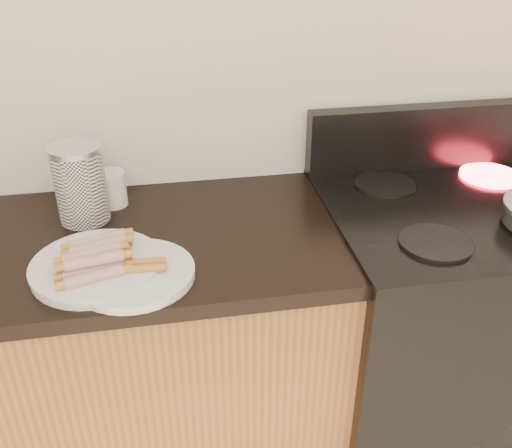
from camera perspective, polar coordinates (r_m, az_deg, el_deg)
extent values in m
cube|color=silver|center=(1.64, -8.90, 16.88)|extent=(4.00, 0.04, 2.60)
cube|color=black|center=(1.94, 17.81, -10.50)|extent=(0.76, 0.65, 0.90)
cube|color=black|center=(1.69, 20.17, 1.44)|extent=(0.76, 0.65, 0.01)
cube|color=black|center=(1.87, 16.69, 8.36)|extent=(0.76, 0.06, 0.20)
cylinder|color=black|center=(1.48, 17.52, -1.83)|extent=(0.18, 0.18, 0.01)
cylinder|color=black|center=(1.75, 12.77, 3.93)|extent=(0.18, 0.18, 0.01)
cylinder|color=#FF1E2D|center=(1.90, 22.35, 4.51)|extent=(0.18, 0.18, 0.01)
cylinder|color=silver|center=(1.38, -15.65, -4.21)|extent=(0.34, 0.34, 0.02)
cylinder|color=white|center=(1.34, -12.10, -4.89)|extent=(0.36, 0.36, 0.02)
cylinder|color=#9B3326|center=(1.31, -15.99, -5.14)|extent=(0.13, 0.06, 0.03)
cylinder|color=#9B3326|center=(1.33, -15.90, -4.42)|extent=(0.13, 0.06, 0.03)
cylinder|color=#9B3326|center=(1.36, -15.82, -3.72)|extent=(0.13, 0.06, 0.03)
cylinder|color=#9B3326|center=(1.38, -15.74, -3.05)|extent=(0.13, 0.06, 0.03)
cylinder|color=#9B3326|center=(1.41, -15.67, -2.40)|extent=(0.13, 0.06, 0.03)
cylinder|color=#9B3326|center=(1.43, -15.59, -1.77)|extent=(0.13, 0.06, 0.03)
cylinder|color=#9B3326|center=(1.32, -16.04, -3.57)|extent=(0.13, 0.06, 0.03)
cylinder|color=#9B3326|center=(1.34, -15.96, -2.88)|extent=(0.13, 0.06, 0.03)
cylinder|color=#9B3326|center=(1.37, -15.88, -2.22)|extent=(0.13, 0.06, 0.03)
cylinder|color=#9B3326|center=(1.39, -15.80, -1.58)|extent=(0.13, 0.06, 0.03)
cylinder|color=#B16444|center=(1.32, -12.20, -4.48)|extent=(0.13, 0.03, 0.02)
cylinder|color=#B16444|center=(1.34, -12.19, -3.86)|extent=(0.13, 0.03, 0.02)
cylinder|color=white|center=(1.57, -17.13, 3.65)|extent=(0.13, 0.13, 0.20)
cylinder|color=silver|center=(1.53, -17.71, 7.19)|extent=(0.14, 0.14, 0.01)
cylinder|color=white|center=(1.65, -14.22, 3.45)|extent=(0.11, 0.11, 0.10)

